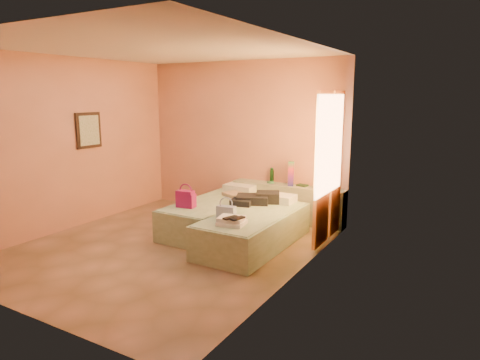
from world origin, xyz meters
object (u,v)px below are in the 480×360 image
at_px(headboard_ledge, 287,203).
at_px(water_bottle, 272,175).
at_px(magenta_handbag, 186,199).
at_px(bed_right, 254,230).
at_px(towel_stack, 232,221).
at_px(flower_vase, 332,182).
at_px(green_book, 302,185).
at_px(blue_handbag, 226,212).
at_px(bed_left, 216,215).

height_order(headboard_ledge, water_bottle, water_bottle).
bearing_deg(water_bottle, magenta_handbag, -110.47).
distance_m(bed_right, towel_stack, 0.70).
bearing_deg(towel_stack, bed_right, 90.75).
bearing_deg(bed_right, water_bottle, 106.80).
bearing_deg(flower_vase, bed_right, -114.57).
relative_size(flower_vase, magenta_handbag, 0.89).
relative_size(bed_right, towel_stack, 5.71).
bearing_deg(green_book, water_bottle, -170.49).
xyz_separation_m(bed_right, green_book, (0.16, 1.46, 0.41)).
bearing_deg(towel_stack, green_book, 85.91).
height_order(magenta_handbag, blue_handbag, magenta_handbag).
relative_size(headboard_ledge, green_book, 11.64).
relative_size(bed_left, water_bottle, 7.85).
xyz_separation_m(bed_left, magenta_handbag, (-0.17, -0.58, 0.38)).
bearing_deg(water_bottle, bed_left, -112.59).
distance_m(bed_left, water_bottle, 1.32).
xyz_separation_m(flower_vase, blue_handbag, (-0.90, -1.88, -0.19)).
distance_m(bed_left, green_book, 1.58).
distance_m(bed_right, blue_handbag, 0.57).
distance_m(water_bottle, flower_vase, 1.11).
bearing_deg(bed_left, magenta_handbag, -105.79).
relative_size(flower_vase, towel_stack, 0.71).
relative_size(headboard_ledge, bed_left, 1.02).
distance_m(green_book, blue_handbag, 1.90).
xyz_separation_m(bed_left, water_bottle, (0.46, 1.12, 0.53)).
bearing_deg(bed_right, blue_handbag, -119.13).
bearing_deg(bed_left, water_bottle, 67.82).
height_order(green_book, flower_vase, flower_vase).
bearing_deg(water_bottle, blue_handbag, -83.68).
distance_m(flower_vase, towel_stack, 2.23).
bearing_deg(water_bottle, bed_right, -73.61).
height_order(bed_right, towel_stack, towel_stack).
xyz_separation_m(magenta_handbag, towel_stack, (1.08, -0.43, -0.08)).
distance_m(headboard_ledge, green_book, 0.43).
bearing_deg(headboard_ledge, green_book, 10.39).
bearing_deg(magenta_handbag, bed_left, 65.51).
bearing_deg(flower_vase, towel_stack, -107.52).
distance_m(green_book, towel_stack, 2.11).
xyz_separation_m(bed_left, bed_right, (0.90, -0.36, 0.00)).
bearing_deg(water_bottle, headboard_ledge, -11.10).
distance_m(headboard_ledge, flower_vase, 0.90).
height_order(water_bottle, magenta_handbag, water_bottle).
relative_size(bed_right, green_book, 11.36).
height_order(headboard_ledge, blue_handbag, blue_handbag).
xyz_separation_m(bed_left, green_book, (1.06, 1.10, 0.41)).
height_order(flower_vase, blue_handbag, flower_vase).
relative_size(headboard_ledge, towel_stack, 5.86).
xyz_separation_m(bed_right, towel_stack, (0.01, -0.64, 0.30)).
xyz_separation_m(bed_left, flower_vase, (1.58, 1.12, 0.53)).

